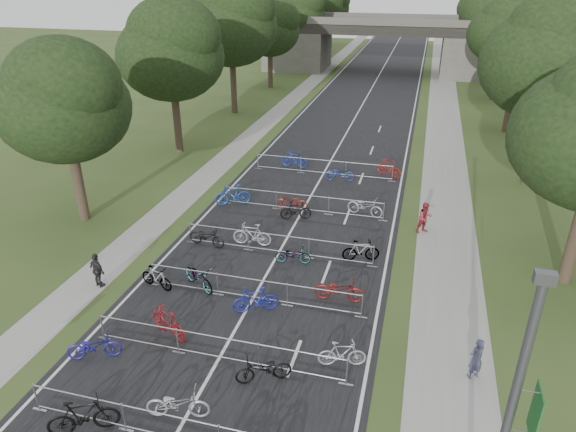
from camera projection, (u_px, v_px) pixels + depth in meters
The scene contains 48 objects.
road at pixel (367, 97), 55.50m from camera, with size 11.00×140.00×0.01m, color black.
sidewalk_right at pixel (443, 101), 53.64m from camera, with size 3.00×140.00×0.01m, color gray.
sidewalk_left at pixel (300, 93), 57.24m from camera, with size 2.00×140.00×0.01m, color gray.
lane_markings at pixel (367, 97), 55.50m from camera, with size 0.12×140.00×0.00m, color silver.
overpass_bridge at pixel (383, 44), 66.99m from camera, with size 31.00×8.00×7.05m.
tree_left_0 at pixel (64, 103), 25.70m from camera, with size 6.72×6.72×10.25m.
tree_left_1 at pixel (171, 52), 35.77m from camera, with size 7.56×7.56×11.53m.
tree_right_1 at pixel (554, 58), 29.82m from camera, with size 8.18×8.18×12.47m.
tree_left_2 at pixel (232, 23), 45.84m from camera, with size 8.40×8.40×12.81m.
tree_right_2 at pixel (520, 60), 41.10m from camera, with size 6.16×6.16×9.39m.
tree_left_3 at pixel (270, 29), 56.98m from camera, with size 6.72×6.72×10.25m.
tree_right_3 at pixel (506, 31), 51.10m from camera, with size 7.17×7.17×10.93m.
tree_left_4 at pixel (297, 12), 67.05m from camera, with size 7.56×7.56×11.53m.
tree_right_4 at pixel (496, 11), 61.10m from camera, with size 8.18×8.18×12.47m.
tree_left_5 at pixel (316, 0), 77.12m from camera, with size 8.40×8.40×12.81m.
tree_right_5 at pixel (485, 20), 72.38m from camera, with size 6.16×6.16×9.39m.
tree_left_6 at pixel (331, 7), 88.26m from camera, with size 6.72×6.72×10.25m.
tree_right_6 at pixel (481, 7), 82.38m from camera, with size 7.17×7.17×10.93m.
barrier_row_1 at pixel (171, 428), 14.94m from camera, with size 9.70×0.08×1.10m.
barrier_row_2 at pixel (217, 348), 18.07m from camera, with size 9.70×0.08×1.10m.
barrier_row_3 at pixel (252, 289), 21.37m from camera, with size 9.70×0.08×1.10m.
barrier_row_4 at pixel (278, 244), 24.85m from camera, with size 9.70×0.08×1.10m.
barrier_row_5 at pixel (302, 203), 29.19m from camera, with size 9.70×0.08×1.10m.
barrier_row_6 at pixel (323, 167), 34.41m from camera, with size 9.70×0.08×1.10m.
bike_4 at pixel (83, 416), 15.22m from camera, with size 0.59×2.10×1.26m, color black.
bike_5 at pixel (178, 404), 15.80m from camera, with size 0.70×2.00×1.05m, color #9B9BA2.
bike_8 at pixel (94, 346), 18.22m from camera, with size 0.66×1.90×1.00m, color #221B99.
bike_9 at pixel (168, 323), 19.28m from camera, with size 0.56×1.99×1.20m, color maroon.
bike_10 at pixel (264, 370), 17.17m from camera, with size 0.67×1.92×1.01m, color black.
bike_11 at pixel (342, 354), 17.85m from camera, with size 0.48×1.71×1.03m, color #A6A8AE.
bike_12 at pixel (156, 278), 22.24m from camera, with size 0.48×1.70×1.02m, color #A0A3A8.
bike_13 at pixel (199, 277), 22.25m from camera, with size 0.71×2.04×1.07m, color #A0A3A8.
bike_14 at pixel (256, 300), 20.66m from camera, with size 0.53×1.89×1.14m, color #1B2396.
bike_15 at pixel (339, 290), 21.37m from camera, with size 0.72×2.05×1.08m, color maroon.
bike_16 at pixel (207, 237), 25.61m from camera, with size 0.68×1.96×1.03m, color black.
bike_17 at pixel (252, 235), 25.64m from camera, with size 0.56×1.98×1.19m, color #A2A1A9.
bike_18 at pixel (293, 255), 24.13m from camera, with size 0.59×1.69×0.89m, color #A0A3A8.
bike_19 at pixel (361, 251), 24.31m from camera, with size 0.50×1.78×1.07m, color #A0A3A8.
bike_20 at pixel (233, 195), 30.01m from camera, with size 0.59×2.09×1.26m, color navy.
bike_21 at pixel (292, 202), 29.47m from camera, with size 0.65×1.86×0.97m, color maroon.
bike_22 at pixel (296, 211), 28.34m from camera, with size 0.49×1.74×1.04m, color black.
bike_23 at pixel (365, 206), 28.76m from camera, with size 0.73×2.10×1.11m, color #98989F.
bike_25 at pixel (295, 160), 35.65m from camera, with size 0.55×1.96×1.18m, color navy.
bike_26 at pixel (339, 173), 33.49m from camera, with size 0.67×1.92×1.01m, color navy.
bike_27 at pixel (389, 168), 34.11m from camera, with size 0.55×1.95×1.17m, color maroon.
pedestrian_a at pixel (476, 359), 17.23m from camera, with size 0.58×0.38×1.59m, color #3A3A57.
pedestrian_b at pixel (425, 218), 26.78m from camera, with size 0.82×0.64×1.68m, color maroon.
pedestrian_c at pixel (97, 270), 22.21m from camera, with size 0.95×0.39×1.61m, color black.
Camera 1 is at (6.08, -5.89, 12.65)m, focal length 32.00 mm.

